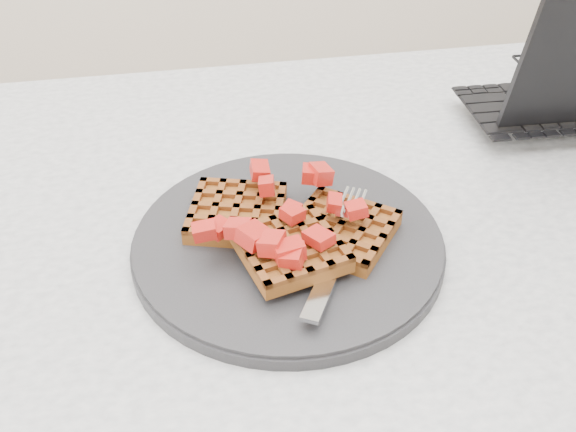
{
  "coord_description": "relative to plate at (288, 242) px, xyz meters",
  "views": [
    {
      "loc": [
        -0.16,
        -0.5,
        1.16
      ],
      "look_at": [
        -0.08,
        -0.03,
        0.79
      ],
      "focal_mm": 40.0,
      "sensor_mm": 36.0,
      "label": 1
    }
  ],
  "objects": [
    {
      "name": "table",
      "position": [
        0.08,
        0.03,
        -0.12
      ],
      "size": [
        1.2,
        0.8,
        0.75
      ],
      "color": "silver",
      "rests_on": "ground"
    },
    {
      "name": "plate",
      "position": [
        0.0,
        0.0,
        0.0
      ],
      "size": [
        0.3,
        0.3,
        0.02
      ],
      "primitive_type": "cylinder",
      "color": "#242326",
      "rests_on": "table"
    },
    {
      "name": "waffles",
      "position": [
        0.0,
        -0.0,
        0.02
      ],
      "size": [
        0.21,
        0.18,
        0.03
      ],
      "color": "brown",
      "rests_on": "plate"
    },
    {
      "name": "strawberry_pile",
      "position": [
        0.0,
        0.0,
        0.05
      ],
      "size": [
        0.15,
        0.15,
        0.02
      ],
      "primitive_type": null,
      "color": "#9F0300",
      "rests_on": "waffles"
    },
    {
      "name": "fork",
      "position": [
        0.04,
        -0.04,
        0.02
      ],
      "size": [
        0.11,
        0.17,
        0.02
      ],
      "primitive_type": null,
      "rotation": [
        0.0,
        0.0,
        -0.49
      ],
      "color": "silver",
      "rests_on": "plate"
    }
  ]
}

